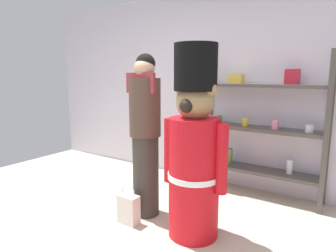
% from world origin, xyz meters
% --- Properties ---
extents(back_wall, '(6.40, 0.12, 2.60)m').
position_xyz_m(back_wall, '(0.00, 2.20, 1.30)').
color(back_wall, silver).
rests_on(back_wall, ground_plane).
extents(merchandise_shelf, '(1.50, 0.35, 1.74)m').
position_xyz_m(merchandise_shelf, '(0.58, 1.98, 0.88)').
color(merchandise_shelf, '#4C4742').
rests_on(merchandise_shelf, ground_plane).
extents(teddy_bear_guard, '(0.64, 0.48, 1.75)m').
position_xyz_m(teddy_bear_guard, '(0.37, 0.71, 0.80)').
color(teddy_bear_guard, red).
rests_on(teddy_bear_guard, ground_plane).
extents(person_shopper, '(0.34, 0.32, 1.69)m').
position_xyz_m(person_shopper, '(-0.26, 0.80, 0.89)').
color(person_shopper, '#38332D').
rests_on(person_shopper, ground_plane).
extents(shopping_bag, '(0.21, 0.12, 0.41)m').
position_xyz_m(shopping_bag, '(-0.28, 0.53, 0.15)').
color(shopping_bag, silver).
rests_on(shopping_bag, ground_plane).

